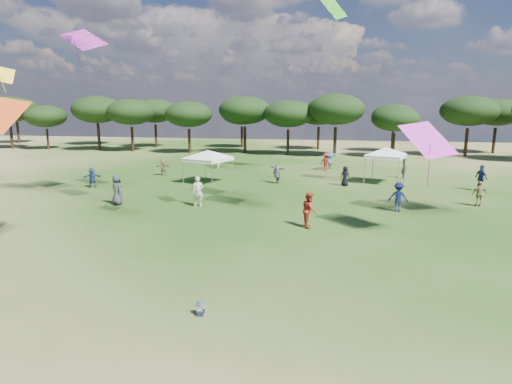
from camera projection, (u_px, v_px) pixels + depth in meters
ground at (178, 352)px, 10.68m from camera, size 140.00×140.00×0.00m
tree_line at (329, 111)px, 54.80m from camera, size 108.78×17.63×7.77m
tent_left at (208, 152)px, 33.82m from camera, size 5.73×5.73×2.92m
tent_right at (386, 149)px, 33.57m from camera, size 5.31×5.31×3.18m
toddler at (200, 309)px, 12.53m from camera, size 0.31×0.34×0.45m
festival_crowd at (291, 174)px, 33.26m from camera, size 29.49×22.47×1.92m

